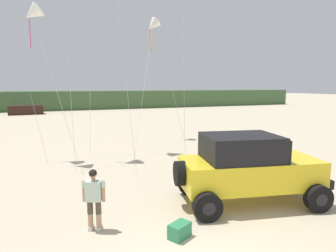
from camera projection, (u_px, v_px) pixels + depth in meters
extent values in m
cube|color=#426038|center=(47.00, 100.00, 45.90)|extent=(90.00, 6.84, 2.93)
cube|color=yellow|center=(250.00, 173.00, 9.33)|extent=(4.67, 2.63, 0.90)
cube|color=yellow|center=(297.00, 159.00, 9.57)|extent=(1.40, 1.87, 0.12)
cube|color=black|center=(241.00, 147.00, 9.15)|extent=(2.59, 2.16, 0.80)
cube|color=black|center=(275.00, 147.00, 9.37)|extent=(0.41, 1.66, 0.72)
cube|color=black|center=(312.00, 177.00, 9.77)|extent=(0.53, 1.81, 0.28)
cylinder|color=black|center=(180.00, 173.00, 8.92)|extent=(0.44, 0.82, 0.77)
cylinder|color=black|center=(280.00, 177.00, 10.72)|extent=(0.88, 0.45, 0.84)
cylinder|color=black|center=(280.00, 177.00, 10.72)|extent=(0.43, 0.38, 0.38)
cylinder|color=black|center=(318.00, 198.00, 8.72)|extent=(0.88, 0.45, 0.84)
cylinder|color=black|center=(318.00, 198.00, 8.72)|extent=(0.43, 0.38, 0.38)
cylinder|color=black|center=(189.00, 183.00, 10.12)|extent=(0.88, 0.45, 0.84)
cylinder|color=black|center=(189.00, 183.00, 10.12)|extent=(0.43, 0.38, 0.38)
cylinder|color=black|center=(207.00, 207.00, 8.11)|extent=(0.88, 0.45, 0.84)
cylinder|color=black|center=(207.00, 207.00, 8.11)|extent=(0.43, 0.38, 0.38)
cylinder|color=tan|center=(91.00, 221.00, 7.63)|extent=(0.14, 0.14, 0.49)
cylinder|color=#4C4233|center=(90.00, 207.00, 7.57)|extent=(0.15, 0.15, 0.36)
cube|color=silver|center=(91.00, 227.00, 7.69)|extent=(0.20, 0.28, 0.10)
cylinder|color=tan|center=(99.00, 221.00, 7.62)|extent=(0.14, 0.14, 0.49)
cylinder|color=#4C4233|center=(98.00, 207.00, 7.57)|extent=(0.15, 0.15, 0.36)
cube|color=silver|center=(100.00, 227.00, 7.69)|extent=(0.20, 0.28, 0.10)
cube|color=silver|center=(94.00, 191.00, 7.51)|extent=(0.47, 0.39, 0.54)
cylinder|color=tan|center=(84.00, 191.00, 7.51)|extent=(0.09, 0.09, 0.56)
cylinder|color=silver|center=(84.00, 184.00, 7.49)|extent=(0.11, 0.11, 0.16)
cylinder|color=tan|center=(103.00, 191.00, 7.50)|extent=(0.09, 0.09, 0.56)
cylinder|color=silver|center=(103.00, 184.00, 7.48)|extent=(0.11, 0.11, 0.16)
cylinder|color=tan|center=(93.00, 179.00, 7.46)|extent=(0.10, 0.10, 0.08)
sphere|color=tan|center=(93.00, 174.00, 7.44)|extent=(0.21, 0.21, 0.21)
sphere|color=black|center=(93.00, 173.00, 7.42)|extent=(0.21, 0.21, 0.21)
cube|color=#2D7F51|center=(180.00, 231.00, 7.24)|extent=(0.66, 0.59, 0.38)
cube|color=black|center=(26.00, 110.00, 38.12)|extent=(4.30, 1.97, 1.20)
cone|color=white|center=(32.00, 13.00, 13.35)|extent=(1.22, 1.19, 1.24)
cylinder|color=#E04C93|center=(30.00, 33.00, 13.43)|extent=(0.05, 0.20, 1.38)
cylinder|color=silver|center=(57.00, 90.00, 12.79)|extent=(1.76, 2.96, 7.09)
cylinder|color=silver|center=(183.00, 3.00, 13.72)|extent=(0.33, 1.51, 15.34)
cone|color=white|center=(153.00, 25.00, 19.96)|extent=(1.31, 1.12, 1.26)
cylinder|color=orange|center=(151.00, 40.00, 20.04)|extent=(0.05, 0.19, 1.55)
cylinder|color=silver|center=(145.00, 82.00, 17.23)|extent=(2.98, 5.98, 7.91)
cylinder|color=silver|center=(90.00, 18.00, 15.54)|extent=(0.73, 1.61, 14.79)
cylinder|color=silver|center=(156.00, 24.00, 14.51)|extent=(2.78, 2.21, 13.71)
cylinder|color=silver|center=(67.00, 50.00, 13.22)|extent=(0.13, 2.99, 10.79)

